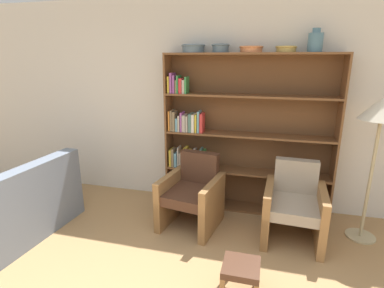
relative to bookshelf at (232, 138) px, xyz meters
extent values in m
cube|color=silver|center=(-0.29, 0.17, 0.41)|extent=(12.00, 0.06, 2.75)
cube|color=brown|center=(-0.86, -0.02, 0.05)|extent=(0.02, 0.30, 2.04)
cube|color=brown|center=(1.26, -0.02, 0.05)|extent=(0.02, 0.30, 2.04)
cube|color=brown|center=(0.20, -0.02, 1.06)|extent=(2.09, 0.30, 0.03)
cube|color=brown|center=(0.20, -0.02, -0.96)|extent=(2.09, 0.30, 0.03)
cube|color=brown|center=(0.20, 0.12, 0.05)|extent=(2.09, 0.01, 2.04)
cube|color=black|center=(-0.80, -0.05, -0.83)|extent=(0.04, 0.20, 0.23)
cube|color=#994C99|center=(-0.76, -0.06, -0.80)|extent=(0.03, 0.18, 0.28)
cube|color=#669EB2|center=(-0.73, -0.09, -0.86)|extent=(0.02, 0.12, 0.17)
cube|color=black|center=(-0.69, -0.08, -0.85)|extent=(0.04, 0.15, 0.18)
cube|color=gold|center=(-0.66, -0.08, -0.82)|extent=(0.02, 0.15, 0.25)
cube|color=#4C756B|center=(-0.63, -0.06, -0.82)|extent=(0.03, 0.18, 0.25)
cube|color=#B2A899|center=(-0.60, -0.07, -0.81)|extent=(0.03, 0.17, 0.26)
cube|color=gold|center=(-0.57, -0.08, -0.85)|extent=(0.02, 0.14, 0.20)
cube|color=white|center=(-0.53, -0.06, -0.83)|extent=(0.04, 0.18, 0.22)
cube|color=#994C99|center=(-0.49, -0.06, -0.81)|extent=(0.04, 0.19, 0.27)
cube|color=#4C756B|center=(-0.46, -0.08, -0.85)|extent=(0.02, 0.15, 0.18)
cube|color=#4C756B|center=(-0.43, -0.08, -0.85)|extent=(0.02, 0.14, 0.18)
cube|color=#7F6B4C|center=(-0.39, -0.07, -0.82)|extent=(0.04, 0.16, 0.24)
cube|color=brown|center=(0.20, -0.02, -0.43)|extent=(2.09, 0.30, 0.02)
cube|color=gold|center=(-0.81, -0.06, -0.30)|extent=(0.03, 0.18, 0.24)
cube|color=#7F6B4C|center=(-0.77, -0.08, -0.30)|extent=(0.03, 0.14, 0.25)
cube|color=#669EB2|center=(-0.73, -0.09, -0.32)|extent=(0.04, 0.12, 0.19)
cube|color=#B2A899|center=(-0.70, -0.08, -0.28)|extent=(0.02, 0.15, 0.28)
cube|color=#B2A899|center=(-0.67, -0.09, -0.32)|extent=(0.02, 0.13, 0.20)
cube|color=orange|center=(-0.64, -0.07, -0.30)|extent=(0.03, 0.17, 0.24)
cube|color=gold|center=(-0.60, -0.07, -0.28)|extent=(0.04, 0.16, 0.27)
cube|color=gold|center=(-0.56, -0.07, -0.30)|extent=(0.04, 0.16, 0.24)
cube|color=#334CB2|center=(-0.53, -0.08, -0.31)|extent=(0.03, 0.15, 0.22)
cube|color=white|center=(-0.49, -0.06, -0.30)|extent=(0.04, 0.19, 0.24)
cube|color=black|center=(-0.45, -0.09, -0.33)|extent=(0.03, 0.12, 0.18)
cube|color=#4C756B|center=(-0.42, -0.06, -0.32)|extent=(0.04, 0.19, 0.20)
cube|color=#4C756B|center=(-0.39, -0.08, -0.28)|extent=(0.02, 0.15, 0.28)
cube|color=#388C47|center=(-0.35, -0.07, -0.30)|extent=(0.03, 0.17, 0.25)
cube|color=brown|center=(0.20, -0.02, 0.07)|extent=(2.09, 0.30, 0.02)
cube|color=orange|center=(-0.81, -0.06, 0.21)|extent=(0.02, 0.18, 0.27)
cube|color=#7F6B4C|center=(-0.78, -0.07, 0.22)|extent=(0.02, 0.17, 0.28)
cube|color=#7F6B4C|center=(-0.75, -0.07, 0.21)|extent=(0.03, 0.16, 0.26)
cube|color=#669EB2|center=(-0.71, -0.05, 0.16)|extent=(0.03, 0.20, 0.17)
cube|color=#B2A899|center=(-0.68, -0.06, 0.18)|extent=(0.03, 0.20, 0.21)
cube|color=#994C99|center=(-0.65, -0.07, 0.20)|extent=(0.02, 0.16, 0.25)
cube|color=#B2A899|center=(-0.61, -0.06, 0.19)|extent=(0.04, 0.19, 0.22)
cube|color=#B2A899|center=(-0.57, -0.08, 0.18)|extent=(0.03, 0.14, 0.21)
cube|color=#4C756B|center=(-0.53, -0.06, 0.20)|extent=(0.04, 0.19, 0.24)
cube|color=white|center=(-0.49, -0.06, 0.19)|extent=(0.04, 0.18, 0.23)
cube|color=gold|center=(-0.45, -0.09, 0.20)|extent=(0.02, 0.12, 0.24)
cube|color=#669EB2|center=(-0.42, -0.07, 0.22)|extent=(0.03, 0.17, 0.28)
cube|color=red|center=(-0.38, -0.07, 0.20)|extent=(0.04, 0.17, 0.25)
cube|color=brown|center=(0.20, -0.02, 0.56)|extent=(2.09, 0.30, 0.02)
cube|color=gold|center=(-0.81, -0.08, 0.68)|extent=(0.02, 0.16, 0.21)
cube|color=#994C99|center=(-0.78, -0.05, 0.70)|extent=(0.03, 0.20, 0.25)
cube|color=#994C99|center=(-0.74, -0.08, 0.69)|extent=(0.02, 0.15, 0.23)
cube|color=#7F6B4C|center=(-0.71, -0.07, 0.66)|extent=(0.02, 0.16, 0.17)
cube|color=#388C47|center=(-0.69, -0.06, 0.69)|extent=(0.02, 0.18, 0.22)
cube|color=red|center=(-0.65, -0.09, 0.67)|extent=(0.04, 0.13, 0.19)
cube|color=#B2A899|center=(-0.61, -0.06, 0.66)|extent=(0.03, 0.18, 0.17)
cube|color=#388C47|center=(-0.59, -0.07, 0.68)|extent=(0.02, 0.16, 0.21)
cylinder|color=slate|center=(-0.51, -0.02, 1.12)|extent=(0.27, 0.27, 0.09)
torus|color=slate|center=(-0.51, -0.02, 1.16)|extent=(0.30, 0.30, 0.02)
cylinder|color=slate|center=(-0.17, -0.02, 1.12)|extent=(0.20, 0.20, 0.09)
torus|color=slate|center=(-0.17, -0.02, 1.16)|extent=(0.22, 0.22, 0.02)
cylinder|color=#C67547|center=(0.19, -0.02, 1.11)|extent=(0.26, 0.26, 0.07)
torus|color=#C67547|center=(0.19, -0.02, 1.14)|extent=(0.28, 0.28, 0.02)
cylinder|color=tan|center=(0.59, -0.02, 1.11)|extent=(0.22, 0.22, 0.07)
torus|color=tan|center=(0.59, -0.02, 1.13)|extent=(0.24, 0.24, 0.02)
cylinder|color=slate|center=(0.90, -0.02, 1.18)|extent=(0.16, 0.16, 0.21)
cylinder|color=slate|center=(0.90, -0.02, 1.31)|extent=(0.09, 0.09, 0.05)
cube|color=slate|center=(-2.32, -1.44, -0.75)|extent=(0.93, 1.69, 0.44)
cube|color=slate|center=(-2.01, -1.46, -0.31)|extent=(0.30, 1.65, 0.43)
cube|color=slate|center=(-2.27, -0.68, -0.67)|extent=(0.82, 0.18, 0.60)
cube|color=#A83838|center=(-2.12, -1.22, -0.35)|extent=(0.20, 0.37, 0.37)
cube|color=olive|center=(-0.16, -0.98, -0.78)|extent=(0.08, 0.08, 0.38)
cube|color=olive|center=(-0.72, -0.88, -0.78)|extent=(0.08, 0.08, 0.38)
cube|color=olive|center=(-0.06, -0.38, -0.78)|extent=(0.08, 0.08, 0.38)
cube|color=olive|center=(-0.62, -0.28, -0.78)|extent=(0.08, 0.08, 0.38)
cube|color=#4C2D1E|center=(-0.39, -0.63, -0.56)|extent=(0.58, 0.71, 0.12)
cube|color=#4C2D1E|center=(-0.34, -0.35, -0.32)|extent=(0.49, 0.20, 0.42)
cube|color=olive|center=(-0.11, -0.68, -0.66)|extent=(0.19, 0.68, 0.62)
cube|color=olive|center=(-0.66, -0.58, -0.66)|extent=(0.19, 0.68, 0.62)
cube|color=olive|center=(1.06, -0.95, -0.78)|extent=(0.07, 0.07, 0.38)
cube|color=olive|center=(0.49, -0.92, -0.78)|extent=(0.07, 0.07, 0.38)
cube|color=olive|center=(1.09, -0.34, -0.78)|extent=(0.07, 0.07, 0.38)
cube|color=olive|center=(0.52, -0.31, -0.78)|extent=(0.07, 0.07, 0.38)
cube|color=tan|center=(0.79, -0.63, -0.56)|extent=(0.51, 0.66, 0.12)
cube|color=tan|center=(0.81, -0.35, -0.32)|extent=(0.49, 0.15, 0.42)
cube|color=olive|center=(1.07, -0.64, -0.66)|extent=(0.12, 0.68, 0.62)
cube|color=olive|center=(0.51, -0.61, -0.66)|extent=(0.12, 0.68, 0.62)
cylinder|color=tan|center=(1.57, -0.38, -0.96)|extent=(0.32, 0.32, 0.02)
cylinder|color=tan|center=(1.57, -0.38, -0.27)|extent=(0.04, 0.04, 1.35)
cone|color=beige|center=(1.57, -0.38, 0.52)|extent=(0.44, 0.44, 0.24)
cube|color=olive|center=(0.18, -1.46, -0.85)|extent=(0.04, 0.04, 0.24)
cube|color=olive|center=(0.45, -1.46, -0.85)|extent=(0.04, 0.04, 0.24)
cube|color=#4C2D1E|center=(0.31, -1.60, -0.70)|extent=(0.31, 0.31, 0.06)
camera|label=1|loc=(0.45, -3.79, 1.01)|focal=28.00mm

